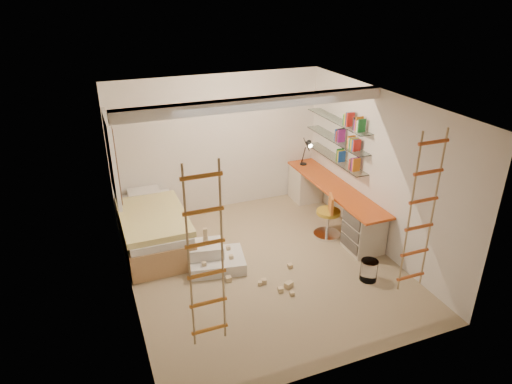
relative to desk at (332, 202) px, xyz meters
name	(u,v)px	position (x,y,z in m)	size (l,w,h in m)	color
floor	(263,265)	(-1.72, -0.86, -0.40)	(4.50, 4.50, 0.00)	tan
ceiling_beam	(256,103)	(-1.72, -0.56, 2.12)	(4.00, 0.18, 0.16)	white
window_frame	(111,158)	(-3.69, 0.64, 1.15)	(0.06, 1.15, 1.35)	white
window_blind	(114,158)	(-3.65, 0.64, 1.15)	(0.02, 1.00, 1.20)	#4C2D1E
rope_ladder_left	(206,259)	(-3.07, -2.61, 1.11)	(0.41, 0.04, 2.13)	#C68121
rope_ladder_right	(421,214)	(-0.37, -2.61, 1.11)	(0.41, 0.04, 2.13)	#D44E24
waste_bin	(369,270)	(-0.38, -1.78, -0.24)	(0.26, 0.26, 0.32)	white
desk	(332,202)	(0.00, 0.00, 0.00)	(0.56, 2.80, 0.75)	#CA4E17
shelves	(337,140)	(0.15, 0.27, 1.10)	(0.25, 1.80, 0.71)	white
bed	(153,228)	(-3.20, 0.36, -0.07)	(1.02, 2.00, 0.69)	#AD7F51
task_lamp	(308,148)	(-0.05, 0.96, 0.73)	(0.14, 0.36, 0.57)	black
swivel_chair	(328,221)	(-0.32, -0.42, -0.11)	(0.61, 0.61, 0.80)	#B49022
play_platform	(213,258)	(-2.44, -0.59, -0.26)	(0.96, 0.81, 0.38)	silver
toy_blocks	(247,266)	(-2.05, -1.05, -0.22)	(1.36, 1.28, 0.65)	#CCB284
books	(337,132)	(0.15, 0.27, 1.23)	(0.14, 0.70, 0.92)	orange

